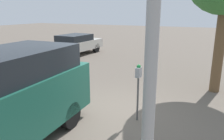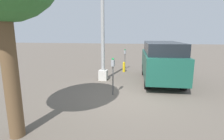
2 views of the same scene
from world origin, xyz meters
The scene contains 4 objects.
ground_plane centered at (0.00, 0.00, 0.00)m, with size 80.00×80.00×0.00m, color #60564C.
parking_meter_near centered at (0.11, 0.66, 1.14)m, with size 0.21×0.12×1.55m.
lamp_post centered at (2.38, 1.58, 1.79)m, with size 0.44×0.44×5.06m.
car_distant centered at (-7.14, -6.22, 0.74)m, with size 4.14×1.98×1.37m.
Camera 1 is at (5.27, 2.35, 2.84)m, focal length 35.00 mm.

